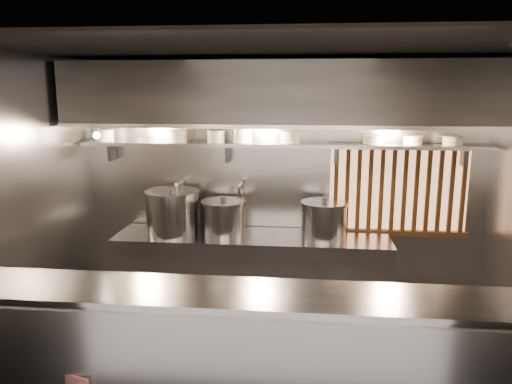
% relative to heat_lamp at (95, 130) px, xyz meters
% --- Properties ---
extents(floor, '(4.50, 4.50, 0.00)m').
position_rel_heat_lamp_xyz_m(floor, '(1.90, -0.85, -2.07)').
color(floor, black).
rests_on(floor, ground).
extents(ceiling, '(4.50, 4.50, 0.00)m').
position_rel_heat_lamp_xyz_m(ceiling, '(1.90, -0.85, 0.73)').
color(ceiling, black).
rests_on(ceiling, wall_back).
extents(wall_back, '(4.50, 0.00, 4.50)m').
position_rel_heat_lamp_xyz_m(wall_back, '(1.90, 0.65, -0.67)').
color(wall_back, gray).
rests_on(wall_back, floor).
extents(wall_left, '(0.00, 3.00, 3.00)m').
position_rel_heat_lamp_xyz_m(wall_left, '(-0.35, -0.85, -0.67)').
color(wall_left, gray).
rests_on(wall_left, floor).
extents(serving_counter, '(4.50, 0.56, 1.13)m').
position_rel_heat_lamp_xyz_m(serving_counter, '(1.90, -1.81, -1.50)').
color(serving_counter, '#96969B').
rests_on(serving_counter, floor).
extents(cooking_bench, '(3.00, 0.70, 0.90)m').
position_rel_heat_lamp_xyz_m(cooking_bench, '(1.60, 0.28, -1.62)').
color(cooking_bench, '#96969B').
rests_on(cooking_bench, floor).
extents(bowl_shelf, '(4.40, 0.34, 0.04)m').
position_rel_heat_lamp_xyz_m(bowl_shelf, '(1.90, 0.47, -0.19)').
color(bowl_shelf, '#96969B').
rests_on(bowl_shelf, wall_back).
extents(exhaust_hood, '(4.40, 0.81, 0.65)m').
position_rel_heat_lamp_xyz_m(exhaust_hood, '(1.90, 0.25, 0.36)').
color(exhaust_hood, '#2D2D30').
rests_on(exhaust_hood, ceiling).
extents(wood_screen, '(1.56, 0.09, 1.04)m').
position_rel_heat_lamp_xyz_m(wood_screen, '(3.20, 0.60, -0.69)').
color(wood_screen, '#ECA16A').
rests_on(wood_screen, wall_back).
extents(faucet_left, '(0.04, 0.30, 0.50)m').
position_rel_heat_lamp_xyz_m(faucet_left, '(0.75, 0.52, -0.76)').
color(faucet_left, silver).
rests_on(faucet_left, wall_back).
extents(faucet_right, '(0.04, 0.30, 0.50)m').
position_rel_heat_lamp_xyz_m(faucet_right, '(1.45, 0.52, -0.76)').
color(faucet_right, silver).
rests_on(faucet_right, wall_back).
extents(heat_lamp, '(0.25, 0.35, 0.20)m').
position_rel_heat_lamp_xyz_m(heat_lamp, '(0.00, 0.00, 0.00)').
color(heat_lamp, '#96969B').
rests_on(heat_lamp, exhaust_hood).
extents(pendant_bulb, '(0.09, 0.09, 0.19)m').
position_rel_heat_lamp_xyz_m(pendant_bulb, '(1.80, 0.35, -0.11)').
color(pendant_bulb, '#2D2D30').
rests_on(pendant_bulb, exhaust_hood).
extents(stock_pot_left, '(0.79, 0.79, 0.52)m').
position_rel_heat_lamp_xyz_m(stock_pot_left, '(0.72, 0.26, -0.92)').
color(stock_pot_left, '#96969B').
rests_on(stock_pot_left, cooking_bench).
extents(stock_pot_mid, '(0.59, 0.59, 0.41)m').
position_rel_heat_lamp_xyz_m(stock_pot_mid, '(1.28, 0.32, -0.98)').
color(stock_pot_mid, '#96969B').
rests_on(stock_pot_mid, cooking_bench).
extents(stock_pot_right, '(0.60, 0.60, 0.44)m').
position_rel_heat_lamp_xyz_m(stock_pot_right, '(2.38, 0.28, -0.97)').
color(stock_pot_right, '#96969B').
rests_on(stock_pot_right, cooking_bench).
extents(bowl_stack_0, '(0.23, 0.23, 0.13)m').
position_rel_heat_lamp_xyz_m(bowl_stack_0, '(-0.10, 0.47, -0.10)').
color(bowl_stack_0, white).
rests_on(bowl_stack_0, bowl_shelf).
extents(bowl_stack_1, '(0.24, 0.24, 0.13)m').
position_rel_heat_lamp_xyz_m(bowl_stack_1, '(0.74, 0.47, -0.10)').
color(bowl_stack_1, white).
rests_on(bowl_stack_1, bowl_shelf).
extents(bowl_stack_2, '(0.20, 0.20, 0.13)m').
position_rel_heat_lamp_xyz_m(bowl_stack_2, '(1.18, 0.47, -0.10)').
color(bowl_stack_2, white).
rests_on(bowl_stack_2, bowl_shelf).
extents(bowl_stack_3, '(0.23, 0.23, 0.17)m').
position_rel_heat_lamp_xyz_m(bowl_stack_3, '(1.47, 0.47, -0.08)').
color(bowl_stack_3, white).
rests_on(bowl_stack_3, bowl_shelf).
extents(bowl_stack_4, '(0.23, 0.23, 0.13)m').
position_rel_heat_lamp_xyz_m(bowl_stack_4, '(1.99, 0.47, -0.10)').
color(bowl_stack_4, white).
rests_on(bowl_stack_4, bowl_shelf).
extents(bowl_stack_5, '(0.24, 0.24, 0.09)m').
position_rel_heat_lamp_xyz_m(bowl_stack_5, '(2.88, 0.47, -0.12)').
color(bowl_stack_5, white).
rests_on(bowl_stack_5, bowl_shelf).
extents(bowl_stack_6, '(0.21, 0.21, 0.09)m').
position_rel_heat_lamp_xyz_m(bowl_stack_6, '(3.29, 0.47, -0.12)').
color(bowl_stack_6, white).
rests_on(bowl_stack_6, bowl_shelf).
extents(bowl_stack_7, '(0.22, 0.22, 0.09)m').
position_rel_heat_lamp_xyz_m(bowl_stack_7, '(3.70, 0.47, -0.12)').
color(bowl_stack_7, white).
rests_on(bowl_stack_7, bowl_shelf).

